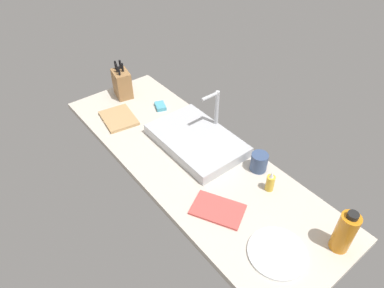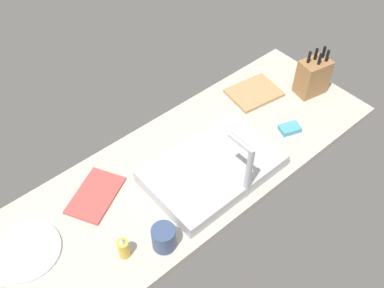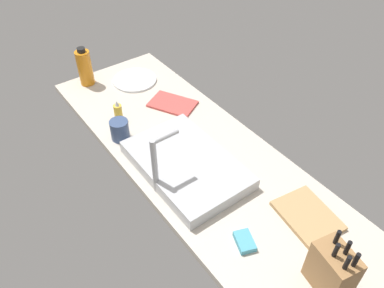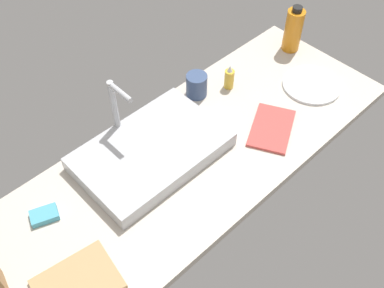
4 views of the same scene
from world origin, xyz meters
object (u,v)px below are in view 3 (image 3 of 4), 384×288
cutting_board (307,216)px  soap_bottle (118,112)px  knife_block (332,269)px  dish_sponge (245,241)px  faucet (157,161)px  coffee_mug (120,130)px  dinner_plate (135,80)px  sink_basin (186,165)px  dish_towel (172,104)px  water_bottle (85,67)px

cutting_board → soap_bottle: 101.40cm
knife_block → dish_sponge: bearing=33.4°
faucet → cutting_board: 61.80cm
dish_sponge → cutting_board: bearing=-101.5°
cutting_board → coffee_mug: 91.20cm
dish_sponge → coffee_mug: bearing=6.0°
dinner_plate → faucet: bearing=156.9°
sink_basin → knife_block: size_ratio=2.27×
faucet → cutting_board: (-46.22, -38.22, -14.90)cm
dish_towel → dish_sponge: 89.56cm
knife_block → cutting_board: size_ratio=1.00×
faucet → dinner_plate: faucet is taller
soap_bottle → knife_block: bearing=-173.6°
coffee_mug → dinner_plate: bearing=-37.6°
cutting_board → dish_towel: bearing=0.6°
sink_basin → faucet: size_ratio=1.97×
cutting_board → dish_towel: 91.14cm
dish_towel → dish_sponge: size_ratio=2.62×
knife_block → cutting_board: 28.67cm
sink_basin → water_bottle: 88.79cm
sink_basin → dish_towel: sink_basin is taller
sink_basin → coffee_mug: (35.52, 12.82, 1.98)cm
sink_basin → dinner_plate: sink_basin is taller
dinner_plate → soap_bottle: bearing=137.3°
dish_sponge → soap_bottle: bearing=1.3°
sink_basin → soap_bottle: (48.59, 6.69, 1.79)cm
sink_basin → dish_towel: size_ratio=2.29×
sink_basin → faucet: (-2.13, 15.44, 12.83)cm
water_bottle → dish_sponge: bearing=-179.8°
knife_block → water_bottle: (158.82, 11.78, 0.96)cm
sink_basin → soap_bottle: size_ratio=4.78×
dish_sponge → faucet: bearing=14.9°
sink_basin → cutting_board: 53.49cm
water_bottle → dinner_plate: size_ratio=0.88×
soap_bottle → water_bottle: size_ratio=0.52×
sink_basin → dinner_plate: bearing=-13.1°
cutting_board → soap_bottle: soap_bottle is taller
cutting_board → coffee_mug: coffee_mug is taller
faucet → dinner_plate: bearing=-23.1°
soap_bottle → water_bottle: water_bottle is taller
faucet → coffee_mug: faucet is taller
soap_bottle → dish_towel: size_ratio=0.48×
dish_towel → coffee_mug: size_ratio=2.38×
knife_block → sink_basin: bearing=16.6°
knife_block → dinner_plate: size_ratio=0.96×
faucet → dish_towel: (44.92, -37.24, -15.20)cm
sink_basin → soap_bottle: 49.09cm
knife_block → dish_towel: bearing=3.6°
soap_bottle → water_bottle: bearing=-2.2°
water_bottle → dinner_plate: 28.09cm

